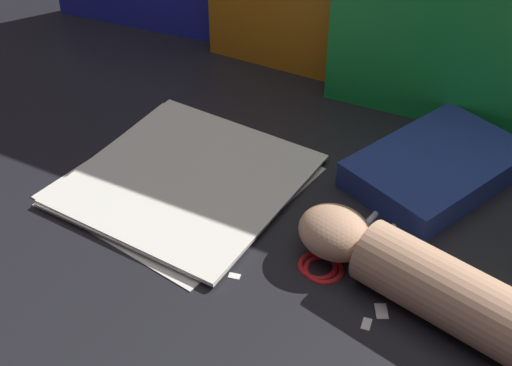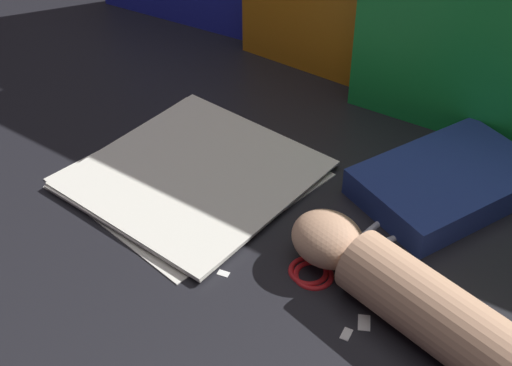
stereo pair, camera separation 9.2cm
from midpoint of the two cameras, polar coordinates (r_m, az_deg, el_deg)
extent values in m
plane|color=black|center=(0.94, 2.38, -3.96)|extent=(6.00, 6.00, 0.00)
cube|color=white|center=(1.03, -2.76, 0.40)|extent=(0.31, 0.32, 0.00)
cube|color=white|center=(1.03, -2.66, 0.73)|extent=(0.31, 0.32, 0.00)
cube|color=white|center=(1.02, -2.41, 0.57)|extent=(0.31, 0.32, 0.00)
cube|color=white|center=(1.02, -2.30, 0.72)|extent=(0.31, 0.31, 0.00)
cube|color=navy|center=(1.03, 17.62, 0.00)|extent=(0.22, 0.28, 0.04)
sphere|color=silver|center=(0.90, 8.80, -6.31)|extent=(0.01, 0.01, 0.01)
cylinder|color=silver|center=(0.94, 11.12, -4.32)|extent=(0.02, 0.13, 0.01)
torus|color=red|center=(0.89, 7.64, -7.30)|extent=(0.05, 0.05, 0.01)
cylinder|color=silver|center=(0.93, 12.00, -5.00)|extent=(0.05, 0.12, 0.01)
torus|color=red|center=(0.89, 7.22, -6.95)|extent=(0.07, 0.07, 0.01)
cylinder|color=tan|center=(0.82, 18.08, -10.69)|extent=(0.26, 0.11, 0.08)
ellipsoid|color=tan|center=(0.88, 8.75, -4.57)|extent=(0.10, 0.09, 0.06)
cube|color=white|center=(0.83, 10.47, -11.94)|extent=(0.01, 0.02, 0.00)
cube|color=white|center=(0.88, 0.37, -7.37)|extent=(0.02, 0.01, 0.00)
cube|color=white|center=(0.85, 11.80, -11.02)|extent=(0.02, 0.03, 0.00)
cylinder|color=#2333B2|center=(1.06, -4.10, 1.80)|extent=(0.09, 0.11, 0.01)
camera|label=1|loc=(0.05, -87.14, 2.31)|focal=50.00mm
camera|label=2|loc=(0.05, 92.86, -2.31)|focal=50.00mm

